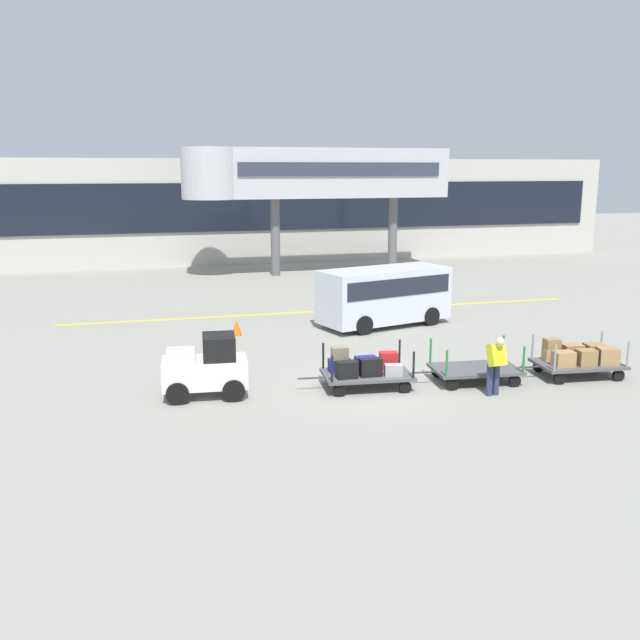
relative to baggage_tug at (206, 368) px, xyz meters
name	(u,v)px	position (x,y,z in m)	size (l,w,h in m)	color
ground_plane	(366,387)	(4.14, -0.37, -0.75)	(120.00, 120.00, 0.00)	gray
apron_lead_line	(330,311)	(6.11, 9.57, -0.75)	(20.99, 0.20, 0.01)	yellow
terminal_building	(222,211)	(4.14, 25.61, 2.36)	(50.89, 2.51, 6.21)	#BCB7AD
jet_bridge	(306,174)	(7.81, 19.63, 4.57)	(14.28, 3.00, 6.70)	#B7B7BC
baggage_tug	(206,368)	(0.00, 0.00, 0.00)	(2.20, 1.42, 1.58)	white
baggage_cart_lead	(365,369)	(4.07, -0.43, -0.24)	(3.06, 1.64, 1.10)	#4C4C4F
baggage_cart_middle	(475,370)	(7.12, -0.76, -0.41)	(3.06, 1.64, 1.10)	#4C4C4F
baggage_cart_tail	(579,358)	(10.14, -1.06, -0.22)	(3.06, 1.64, 1.10)	#4C4C4F
baggage_handler	(496,363)	(7.01, -1.98, 0.11)	(0.44, 0.46, 1.56)	#2D334C
shuttle_van	(384,292)	(7.26, 6.50, 0.48)	(5.13, 3.06, 2.10)	silver
safety_cone_near	(237,328)	(1.81, 6.39, -0.48)	(0.36, 0.36, 0.55)	#EA590F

